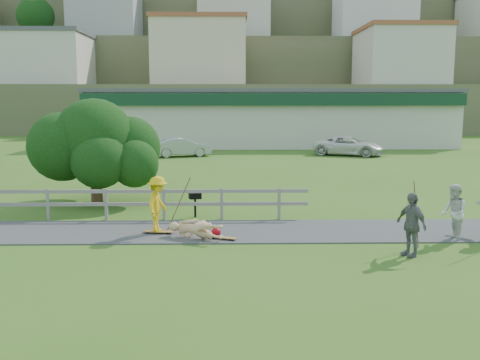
% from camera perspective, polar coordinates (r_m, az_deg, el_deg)
% --- Properties ---
extents(ground, '(260.00, 260.00, 0.00)m').
position_cam_1_polar(ground, '(15.49, -2.14, -6.89)').
color(ground, '#3B621C').
rests_on(ground, ground).
extents(path, '(34.00, 3.00, 0.04)m').
position_cam_1_polar(path, '(16.94, -2.05, -5.48)').
color(path, '#343436').
rests_on(path, ground).
extents(fence, '(15.05, 0.10, 1.10)m').
position_cam_1_polar(fence, '(19.18, -15.90, -2.00)').
color(fence, slate).
rests_on(fence, ground).
extents(strip_mall, '(32.50, 10.75, 5.10)m').
position_cam_1_polar(strip_mall, '(50.04, 3.18, 6.70)').
color(strip_mall, beige).
rests_on(strip_mall, ground).
extents(hillside, '(220.00, 67.00, 47.50)m').
position_cam_1_polar(hillside, '(106.74, -1.29, 14.00)').
color(hillside, '#4F5934').
rests_on(hillside, ground).
extents(skater_rider, '(0.85, 1.22, 1.72)m').
position_cam_1_polar(skater_rider, '(16.59, -8.76, -2.89)').
color(skater_rider, yellow).
rests_on(skater_rider, ground).
extents(skater_fallen, '(1.19, 1.74, 0.64)m').
position_cam_1_polar(skater_fallen, '(15.97, -4.76, -5.26)').
color(skater_fallen, tan).
rests_on(skater_fallen, ground).
extents(spectator_a, '(0.71, 0.88, 1.69)m').
position_cam_1_polar(spectator_a, '(16.89, 21.84, -3.26)').
color(spectator_a, silver).
rests_on(spectator_a, ground).
extents(spectator_b, '(0.81, 1.09, 1.72)m').
position_cam_1_polar(spectator_b, '(14.87, 17.78, -4.54)').
color(spectator_b, slate).
rests_on(spectator_b, ground).
extents(car_silver, '(4.46, 2.61, 1.39)m').
position_cam_1_polar(car_silver, '(39.82, -6.24, 3.50)').
color(car_silver, '#A6A6AD').
rests_on(car_silver, ground).
extents(car_white, '(5.72, 4.21, 1.45)m').
position_cam_1_polar(car_white, '(41.16, 11.50, 3.58)').
color(car_white, silver).
rests_on(car_white, ground).
extents(tree, '(5.18, 5.18, 3.41)m').
position_cam_1_polar(tree, '(22.16, -15.15, 1.96)').
color(tree, black).
rests_on(tree, ground).
extents(bbq, '(0.48, 0.42, 0.88)m').
position_cam_1_polar(bbq, '(19.01, -4.81, -2.67)').
color(bbq, black).
rests_on(bbq, ground).
extents(longboard_rider, '(0.94, 0.34, 0.10)m').
position_cam_1_polar(longboard_rider, '(16.77, -8.70, -5.61)').
color(longboard_rider, olive).
rests_on(longboard_rider, ground).
extents(longboard_fallen, '(0.87, 0.51, 0.09)m').
position_cam_1_polar(longboard_fallen, '(15.91, -1.88, -6.30)').
color(longboard_fallen, olive).
rests_on(longboard_fallen, ground).
extents(helmet, '(0.28, 0.28, 0.28)m').
position_cam_1_polar(helmet, '(16.32, -2.56, -5.57)').
color(helmet, '#A00914').
rests_on(helmet, ground).
extents(pole_rider, '(0.03, 0.03, 1.90)m').
position_cam_1_polar(pole_rider, '(16.89, -6.57, -2.33)').
color(pole_rider, brown).
rests_on(pole_rider, ground).
extents(pole_spec_left, '(0.03, 0.03, 1.91)m').
position_cam_1_polar(pole_spec_left, '(15.75, 18.27, -3.49)').
color(pole_spec_left, brown).
rests_on(pole_spec_left, ground).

